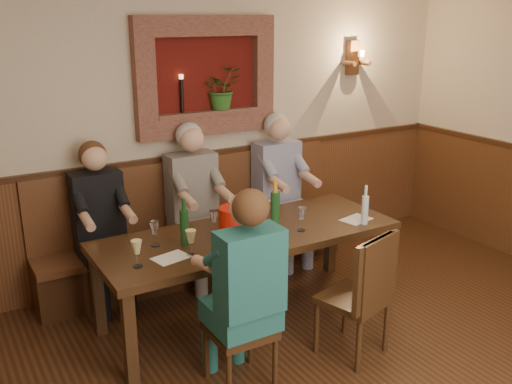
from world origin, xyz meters
TOP-DOWN VIEW (x-y plane):
  - room_shell at (0.00, 0.00)m, footprint 6.04×6.04m
  - wainscoting at (0.00, -0.00)m, footprint 6.02×6.02m
  - wall_niche at (0.24, 2.94)m, footprint 1.36×0.30m
  - wall_sconce at (1.90, 2.93)m, footprint 0.25×0.20m
  - dining_table at (0.00, 1.85)m, footprint 2.40×0.90m
  - bench at (0.00, 2.79)m, footprint 3.00×0.45m
  - chair_near_left at (-0.49, 1.10)m, footprint 0.41×0.41m
  - chair_near_right at (0.40, 1.01)m, footprint 0.52×0.52m
  - person_bench_left at (-0.92, 2.69)m, footprint 0.41×0.51m
  - person_bench_mid at (-0.06, 2.69)m, footprint 0.44×0.54m
  - person_bench_right at (0.86, 2.69)m, footprint 0.45×0.55m
  - person_chair_front at (-0.49, 1.07)m, footprint 0.41×0.51m
  - spittoon_bucket at (-0.19, 1.72)m, footprint 0.31×0.31m
  - wine_bottle_green_a at (0.20, 1.77)m, footprint 0.08×0.08m
  - wine_bottle_green_b at (-0.54, 1.86)m, footprint 0.09×0.09m
  - water_bottle at (0.90, 1.52)m, footprint 0.06×0.06m
  - tasting_sheet_a at (-0.72, 1.70)m, footprint 0.28×0.22m
  - tasting_sheet_b at (-0.07, 1.71)m, footprint 0.32×0.26m
  - tasting_sheet_c at (0.92, 1.64)m, footprint 0.28×0.23m
  - tasting_sheet_d at (-0.26, 1.57)m, footprint 0.29×0.23m
  - wine_glass_0 at (-0.23, 1.50)m, footprint 0.08×0.08m
  - wine_glass_1 at (-0.02, 1.73)m, footprint 0.08×0.08m
  - wine_glass_2 at (0.27, 1.92)m, footprint 0.08×0.08m
  - wine_glass_3 at (-0.25, 1.95)m, footprint 0.08×0.08m
  - wine_glass_4 at (-0.73, 1.96)m, footprint 0.08×0.08m
  - wine_glass_5 at (-0.57, 1.66)m, footprint 0.08×0.08m
  - wine_glass_6 at (0.38, 1.66)m, footprint 0.08×0.08m
  - wine_glass_7 at (-0.97, 1.68)m, footprint 0.08×0.08m

SIDE VIEW (x-z plane):
  - chair_near_left at x=-0.49m, z-range -0.19..0.71m
  - chair_near_right at x=0.40m, z-range -0.20..0.76m
  - bench at x=0.00m, z-range -0.23..0.88m
  - person_bench_left at x=-0.92m, z-range -0.12..1.29m
  - person_chair_front at x=-0.49m, z-range -0.12..1.29m
  - wainscoting at x=0.00m, z-range 0.01..1.16m
  - person_bench_mid at x=-0.06m, z-range -0.12..1.35m
  - person_bench_right at x=0.86m, z-range -0.13..1.36m
  - dining_table at x=0.00m, z-range 0.30..1.05m
  - tasting_sheet_a at x=-0.72m, z-range 0.75..0.75m
  - tasting_sheet_b at x=-0.07m, z-range 0.75..0.75m
  - tasting_sheet_c at x=0.92m, z-range 0.75..0.75m
  - tasting_sheet_d at x=-0.26m, z-range 0.75..0.75m
  - wine_glass_0 at x=-0.23m, z-range 0.75..0.94m
  - wine_glass_1 at x=-0.02m, z-range 0.75..0.94m
  - wine_glass_2 at x=0.27m, z-range 0.75..0.94m
  - wine_glass_3 at x=-0.25m, z-range 0.75..0.94m
  - wine_glass_4 at x=-0.73m, z-range 0.75..0.94m
  - wine_glass_5 at x=-0.57m, z-range 0.75..0.94m
  - wine_glass_6 at x=0.38m, z-range 0.75..0.94m
  - wine_glass_7 at x=-0.97m, z-range 0.75..0.94m
  - water_bottle at x=0.90m, z-range 0.72..1.04m
  - spittoon_bucket at x=-0.19m, z-range 0.75..1.02m
  - wine_bottle_green_b at x=-0.54m, z-range 0.71..1.08m
  - wine_bottle_green_a at x=0.20m, z-range 0.71..1.12m
  - wall_niche at x=0.24m, z-range 1.28..2.34m
  - room_shell at x=0.00m, z-range 0.48..3.30m
  - wall_sconce at x=1.90m, z-range 1.77..2.12m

